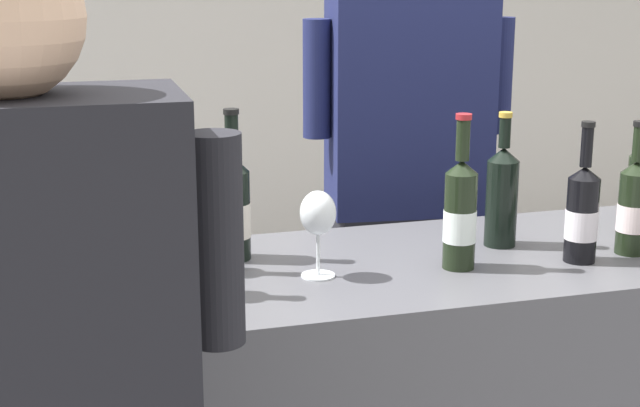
% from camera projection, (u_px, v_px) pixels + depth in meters
% --- Properties ---
extents(wall_back, '(8.00, 0.10, 2.80)m').
position_uv_depth(wall_back, '(175.00, 16.00, 4.42)').
color(wall_back, beige).
rests_on(wall_back, ground_plane).
extents(wine_bottle_0, '(0.08, 0.08, 0.33)m').
position_uv_depth(wine_bottle_0, '(176.00, 236.00, 1.90)').
color(wine_bottle_0, black).
rests_on(wine_bottle_0, counter).
extents(wine_bottle_1, '(0.07, 0.07, 0.35)m').
position_uv_depth(wine_bottle_1, '(460.00, 213.00, 2.07)').
color(wine_bottle_1, black).
rests_on(wine_bottle_1, counter).
extents(wine_bottle_2, '(0.07, 0.07, 0.35)m').
position_uv_depth(wine_bottle_2, '(175.00, 212.00, 2.05)').
color(wine_bottle_2, black).
rests_on(wine_bottle_2, counter).
extents(wine_bottle_4, '(0.07, 0.07, 0.31)m').
position_uv_depth(wine_bottle_4, '(634.00, 206.00, 2.18)').
color(wine_bottle_4, black).
rests_on(wine_bottle_4, counter).
extents(wine_bottle_5, '(0.08, 0.08, 0.35)m').
position_uv_depth(wine_bottle_5, '(233.00, 207.00, 2.14)').
color(wine_bottle_5, black).
rests_on(wine_bottle_5, counter).
extents(wine_bottle_6, '(0.08, 0.08, 0.32)m').
position_uv_depth(wine_bottle_6, '(502.00, 194.00, 2.24)').
color(wine_bottle_6, black).
rests_on(wine_bottle_6, counter).
extents(wine_bottle_7, '(0.07, 0.07, 0.32)m').
position_uv_depth(wine_bottle_7, '(582.00, 213.00, 2.12)').
color(wine_bottle_7, black).
rests_on(wine_bottle_7, counter).
extents(wine_glass, '(0.08, 0.08, 0.19)m').
position_uv_depth(wine_glass, '(318.00, 216.00, 2.01)').
color(wine_glass, silver).
rests_on(wine_glass, counter).
extents(ice_bucket, '(0.23, 0.23, 0.20)m').
position_uv_depth(ice_bucket, '(78.00, 233.00, 2.00)').
color(ice_bucket, silver).
rests_on(ice_bucket, counter).
extents(person_server, '(0.61, 0.30, 1.77)m').
position_uv_depth(person_server, '(406.00, 232.00, 2.84)').
color(person_server, black).
rests_on(person_server, ground_plane).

